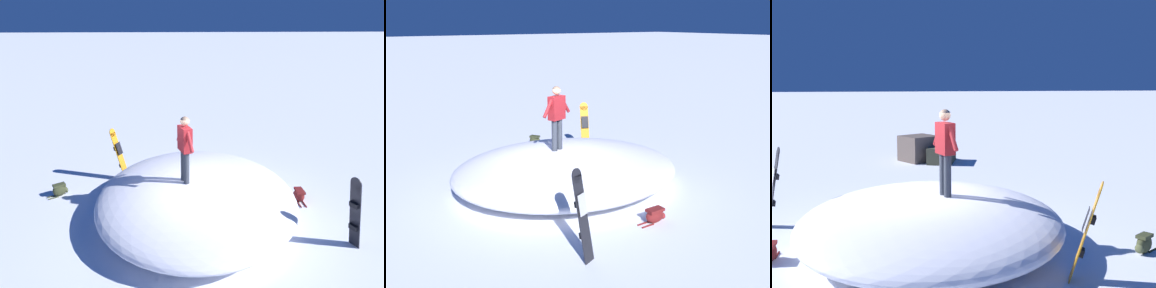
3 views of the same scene
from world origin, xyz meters
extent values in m
plane|color=white|center=(0.00, 0.00, 0.00)|extent=(240.00, 240.00, 0.00)
ellipsoid|color=white|center=(-0.17, 0.48, 0.46)|extent=(5.61, 6.37, 0.91)
cylinder|color=#333842|center=(-0.49, 0.48, 1.32)|extent=(0.14, 0.14, 0.80)
cylinder|color=#333842|center=(-0.43, 0.29, 1.32)|extent=(0.14, 0.14, 0.80)
cube|color=maroon|center=(-0.46, 0.39, 2.02)|extent=(0.35, 0.49, 0.60)
sphere|color=tan|center=(-0.46, 0.39, 2.46)|extent=(0.22, 0.22, 0.22)
cylinder|color=maroon|center=(-0.56, 0.69, 2.07)|extent=(0.20, 0.39, 0.50)
cylinder|color=maroon|center=(-0.36, 0.09, 2.07)|extent=(0.20, 0.39, 0.50)
cube|color=orange|center=(-2.33, 2.56, 0.74)|extent=(0.51, 0.42, 1.48)
cylinder|color=orange|center=(-2.52, 2.65, 1.48)|extent=(0.19, 0.28, 0.26)
cube|color=black|center=(-2.34, 2.57, 1.00)|extent=(0.19, 0.25, 0.36)
cube|color=black|center=(-2.44, 2.61, 1.00)|extent=(0.17, 0.21, 0.12)
cube|color=black|center=(-2.30, 2.55, 0.47)|extent=(0.17, 0.21, 0.12)
cube|color=black|center=(3.04, -1.21, 0.78)|extent=(0.38, 0.36, 1.57)
cylinder|color=black|center=(2.91, -1.26, 1.57)|extent=(0.16, 0.27, 0.26)
cube|color=#B2B2B7|center=(3.03, -1.21, 1.07)|extent=(0.15, 0.24, 0.38)
cube|color=black|center=(2.95, -1.24, 1.07)|extent=(0.15, 0.21, 0.12)
cube|color=black|center=(3.05, -1.20, 0.50)|extent=(0.15, 0.21, 0.12)
ellipsoid|color=#383D23|center=(-3.92, 1.59, 0.18)|extent=(0.45, 0.40, 0.35)
ellipsoid|color=#4B5131|center=(-3.78, 1.68, 0.12)|extent=(0.19, 0.20, 0.17)
cube|color=#383D23|center=(-3.92, 1.59, 0.32)|extent=(0.38, 0.34, 0.06)
cylinder|color=#383D23|center=(-4.13, 1.52, 0.01)|extent=(0.24, 0.18, 0.04)
cylinder|color=#383D23|center=(-4.06, 1.41, 0.01)|extent=(0.24, 0.18, 0.04)
ellipsoid|color=maroon|center=(2.67, 0.89, 0.16)|extent=(0.25, 0.45, 0.31)
ellipsoid|color=maroon|center=(2.67, 1.09, 0.11)|extent=(0.19, 0.13, 0.15)
cube|color=maroon|center=(2.67, 0.89, 0.29)|extent=(0.21, 0.38, 0.06)
cylinder|color=maroon|center=(2.60, 0.64, 0.01)|extent=(0.04, 0.32, 0.04)
cylinder|color=maroon|center=(2.74, 0.64, 0.01)|extent=(0.04, 0.32, 0.04)
camera|label=1|loc=(-0.80, -7.30, 4.69)|focal=32.47mm
camera|label=2|loc=(8.66, -5.10, 4.12)|focal=40.25mm
camera|label=3|loc=(0.63, 9.11, 3.10)|focal=44.10mm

